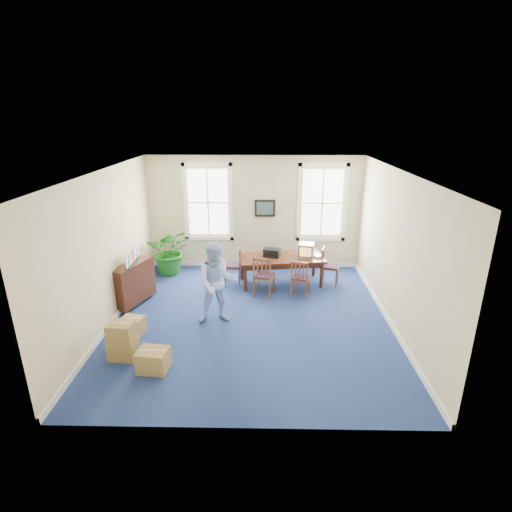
{
  "coord_description": "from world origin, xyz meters",
  "views": [
    {
      "loc": [
        0.27,
        -7.8,
        4.25
      ],
      "look_at": [
        0.1,
        0.6,
        1.25
      ],
      "focal_mm": 28.0,
      "sensor_mm": 36.0,
      "label": 1
    }
  ],
  "objects_px": {
    "crt_tv": "(306,250)",
    "conference_table": "(281,270)",
    "credenza": "(134,285)",
    "man": "(217,283)",
    "potted_plant": "(170,251)",
    "cardboard_boxes": "(134,337)",
    "chair_near_left": "(264,276)"
  },
  "relations": [
    {
      "from": "crt_tv",
      "to": "cardboard_boxes",
      "type": "relative_size",
      "value": 0.33
    },
    {
      "from": "chair_near_left",
      "to": "potted_plant",
      "type": "height_order",
      "value": "potted_plant"
    },
    {
      "from": "conference_table",
      "to": "potted_plant",
      "type": "xyz_separation_m",
      "value": [
        -3.06,
        0.66,
        0.29
      ]
    },
    {
      "from": "chair_near_left",
      "to": "crt_tv",
      "type": "bearing_deg",
      "value": -127.67
    },
    {
      "from": "credenza",
      "to": "chair_near_left",
      "type": "bearing_deg",
      "value": 30.09
    },
    {
      "from": "crt_tv",
      "to": "potted_plant",
      "type": "bearing_deg",
      "value": -177.94
    },
    {
      "from": "crt_tv",
      "to": "conference_table",
      "type": "bearing_deg",
      "value": -164.21
    },
    {
      "from": "conference_table",
      "to": "credenza",
      "type": "xyz_separation_m",
      "value": [
        -3.48,
        -1.29,
        0.1
      ]
    },
    {
      "from": "conference_table",
      "to": "credenza",
      "type": "distance_m",
      "value": 3.72
    },
    {
      "from": "crt_tv",
      "to": "man",
      "type": "height_order",
      "value": "man"
    },
    {
      "from": "cardboard_boxes",
      "to": "crt_tv",
      "type": "bearing_deg",
      "value": 44.65
    },
    {
      "from": "chair_near_left",
      "to": "man",
      "type": "relative_size",
      "value": 0.58
    },
    {
      "from": "conference_table",
      "to": "cardboard_boxes",
      "type": "xyz_separation_m",
      "value": [
        -2.85,
        -3.4,
        0.0
      ]
    },
    {
      "from": "man",
      "to": "credenza",
      "type": "relative_size",
      "value": 1.49
    },
    {
      "from": "cardboard_boxes",
      "to": "potted_plant",
      "type": "bearing_deg",
      "value": 93.05
    },
    {
      "from": "cardboard_boxes",
      "to": "credenza",
      "type": "bearing_deg",
      "value": 106.82
    },
    {
      "from": "chair_near_left",
      "to": "credenza",
      "type": "height_order",
      "value": "chair_near_left"
    },
    {
      "from": "chair_near_left",
      "to": "cardboard_boxes",
      "type": "distance_m",
      "value": 3.59
    },
    {
      "from": "crt_tv",
      "to": "man",
      "type": "bearing_deg",
      "value": -122.84
    },
    {
      "from": "credenza",
      "to": "cardboard_boxes",
      "type": "height_order",
      "value": "credenza"
    },
    {
      "from": "conference_table",
      "to": "credenza",
      "type": "bearing_deg",
      "value": -167.5
    },
    {
      "from": "potted_plant",
      "to": "man",
      "type": "bearing_deg",
      "value": -59.3
    },
    {
      "from": "conference_table",
      "to": "cardboard_boxes",
      "type": "relative_size",
      "value": 1.66
    },
    {
      "from": "credenza",
      "to": "cardboard_boxes",
      "type": "xyz_separation_m",
      "value": [
        0.64,
        -2.1,
        -0.1
      ]
    },
    {
      "from": "man",
      "to": "potted_plant",
      "type": "bearing_deg",
      "value": 111.33
    },
    {
      "from": "conference_table",
      "to": "crt_tv",
      "type": "bearing_deg",
      "value": -3.48
    },
    {
      "from": "conference_table",
      "to": "man",
      "type": "height_order",
      "value": "man"
    },
    {
      "from": "crt_tv",
      "to": "man",
      "type": "relative_size",
      "value": 0.24
    },
    {
      "from": "conference_table",
      "to": "man",
      "type": "xyz_separation_m",
      "value": [
        -1.44,
        -2.08,
        0.52
      ]
    },
    {
      "from": "conference_table",
      "to": "potted_plant",
      "type": "bearing_deg",
      "value": 160.0
    },
    {
      "from": "crt_tv",
      "to": "chair_near_left",
      "type": "relative_size",
      "value": 0.41
    },
    {
      "from": "man",
      "to": "credenza",
      "type": "xyz_separation_m",
      "value": [
        -2.05,
        0.79,
        -0.42
      ]
    }
  ]
}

